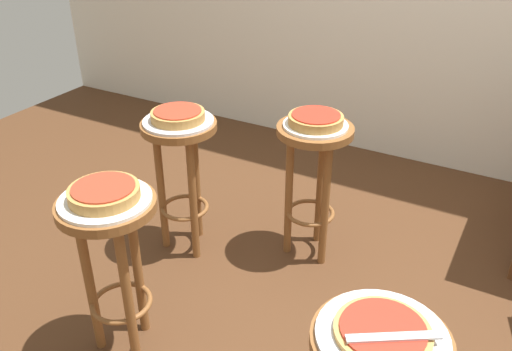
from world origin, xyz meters
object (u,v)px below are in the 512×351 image
(pizza_middle, at_px, (104,193))
(pizza_leftside, at_px, (178,115))
(serving_plate_foreground, at_px, (382,336))
(pizza_server_knife, at_px, (394,337))
(stool_leftside, at_px, (181,160))
(serving_plate_middle, at_px, (105,200))
(serving_plate_rear, at_px, (315,125))
(stool_middle, at_px, (113,246))
(pizza_foreground, at_px, (383,331))
(pizza_rear, at_px, (316,119))
(serving_plate_leftside, at_px, (178,121))
(stool_rear, at_px, (313,164))

(pizza_middle, height_order, pizza_leftside, same)
(serving_plate_foreground, bearing_deg, pizza_server_knife, -33.69)
(stool_leftside, xyz_separation_m, pizza_server_knife, (1.21, -0.82, 0.22))
(serving_plate_foreground, relative_size, serving_plate_middle, 1.01)
(pizza_middle, distance_m, serving_plate_rear, 0.98)
(pizza_middle, relative_size, pizza_leftside, 1.00)
(stool_middle, height_order, pizza_middle, pizza_middle)
(serving_plate_foreground, bearing_deg, pizza_foreground, 0.00)
(serving_plate_rear, bearing_deg, pizza_rear, -90.00)
(stool_middle, height_order, pizza_server_knife, pizza_server_knife)
(serving_plate_middle, bearing_deg, pizza_leftside, 105.42)
(stool_leftside, xyz_separation_m, serving_plate_leftside, (0.00, 0.00, 0.19))
(pizza_foreground, height_order, stool_rear, pizza_foreground)
(pizza_middle, distance_m, pizza_leftside, 0.68)
(pizza_foreground, relative_size, serving_plate_leftside, 0.74)
(serving_plate_foreground, xyz_separation_m, stool_middle, (-1.00, 0.14, -0.19))
(pizza_foreground, xyz_separation_m, pizza_rear, (-0.63, 1.05, 0.01))
(pizza_middle, height_order, stool_leftside, pizza_middle)
(serving_plate_foreground, relative_size, pizza_server_knife, 1.44)
(stool_leftside, distance_m, serving_plate_leftside, 0.19)
(stool_middle, xyz_separation_m, stool_rear, (0.37, 0.91, 0.00))
(stool_leftside, relative_size, stool_rear, 1.00)
(serving_plate_rear, relative_size, pizza_rear, 1.19)
(serving_plate_leftside, bearing_deg, serving_plate_rear, 24.80)
(serving_plate_foreground, xyz_separation_m, pizza_server_knife, (0.03, -0.02, 0.03))
(pizza_rear, xyz_separation_m, pizza_server_knife, (0.66, -1.07, 0.00))
(serving_plate_middle, relative_size, pizza_leftside, 1.31)
(stool_leftside, distance_m, stool_rear, 0.60)
(pizza_foreground, relative_size, stool_middle, 0.35)
(pizza_foreground, relative_size, pizza_middle, 0.97)
(pizza_middle, bearing_deg, serving_plate_foreground, -8.10)
(pizza_foreground, bearing_deg, stool_leftside, 145.89)
(serving_plate_foreground, xyz_separation_m, serving_plate_leftside, (-1.18, 0.80, 0.00))
(pizza_middle, xyz_separation_m, stool_rear, (0.37, 0.91, -0.22))
(pizza_leftside, xyz_separation_m, stool_rear, (0.55, 0.25, -0.22))
(stool_middle, bearing_deg, pizza_leftside, 105.42)
(pizza_server_knife, bearing_deg, pizza_rear, 89.16)
(pizza_middle, bearing_deg, pizza_server_knife, -8.96)
(serving_plate_foreground, height_order, stool_middle, serving_plate_foreground)
(serving_plate_foreground, xyz_separation_m, pizza_foreground, (0.00, 0.00, 0.02))
(pizza_foreground, height_order, pizza_middle, pizza_middle)
(stool_middle, height_order, serving_plate_leftside, serving_plate_leftside)
(pizza_foreground, height_order, pizza_leftside, pizza_leftside)
(stool_rear, bearing_deg, pizza_foreground, -59.06)
(serving_plate_rear, xyz_separation_m, pizza_rear, (0.00, -0.00, 0.03))
(stool_middle, xyz_separation_m, serving_plate_rear, (0.37, 0.91, 0.19))
(stool_leftside, bearing_deg, stool_middle, -74.58)
(stool_rear, xyz_separation_m, pizza_server_knife, (0.66, -1.07, 0.22))
(stool_leftside, bearing_deg, serving_plate_leftside, 90.00)
(serving_plate_foreground, bearing_deg, stool_middle, 171.90)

